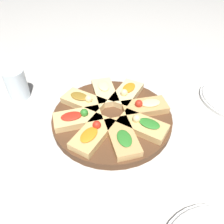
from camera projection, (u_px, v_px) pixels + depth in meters
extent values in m
plane|color=beige|center=(112.00, 120.00, 0.63)|extent=(3.00, 3.00, 0.00)
cylinder|color=#51331E|center=(112.00, 117.00, 0.63)|extent=(0.34, 0.34, 0.02)
cube|color=#E5C689|center=(127.00, 94.00, 0.68)|extent=(0.13, 0.08, 0.02)
ellipsoid|color=orange|center=(129.00, 88.00, 0.68)|extent=(0.06, 0.04, 0.01)
sphere|color=beige|center=(124.00, 93.00, 0.65)|extent=(0.02, 0.02, 0.02)
cube|color=#E5C689|center=(105.00, 92.00, 0.68)|extent=(0.13, 0.14, 0.02)
ellipsoid|color=beige|center=(104.00, 86.00, 0.68)|extent=(0.06, 0.06, 0.01)
cube|color=#DBB775|center=(84.00, 101.00, 0.65)|extent=(0.07, 0.13, 0.02)
ellipsoid|color=olive|center=(79.00, 96.00, 0.64)|extent=(0.04, 0.06, 0.01)
sphere|color=beige|center=(89.00, 99.00, 0.63)|extent=(0.02, 0.02, 0.02)
cube|color=#DBB775|center=(78.00, 118.00, 0.59)|extent=(0.14, 0.13, 0.02)
ellipsoid|color=red|center=(71.00, 116.00, 0.58)|extent=(0.07, 0.06, 0.01)
sphere|color=#2D7A28|center=(84.00, 113.00, 0.58)|extent=(0.02, 0.02, 0.02)
cube|color=tan|center=(93.00, 134.00, 0.55)|extent=(0.13, 0.07, 0.02)
ellipsoid|color=orange|center=(89.00, 135.00, 0.53)|extent=(0.06, 0.04, 0.01)
sphere|color=red|center=(97.00, 125.00, 0.55)|extent=(0.02, 0.02, 0.02)
cube|color=tan|center=(122.00, 137.00, 0.54)|extent=(0.13, 0.14, 0.02)
ellipsoid|color=#2D7A28|center=(124.00, 138.00, 0.52)|extent=(0.06, 0.07, 0.01)
cube|color=tan|center=(143.00, 125.00, 0.57)|extent=(0.07, 0.13, 0.02)
ellipsoid|color=#2D7A28|center=(149.00, 123.00, 0.56)|extent=(0.04, 0.06, 0.01)
sphere|color=beige|center=(137.00, 118.00, 0.57)|extent=(0.02, 0.02, 0.02)
cube|color=tan|center=(145.00, 107.00, 0.63)|extent=(0.14, 0.13, 0.02)
ellipsoid|color=beige|center=(150.00, 103.00, 0.62)|extent=(0.06, 0.06, 0.01)
sphere|color=red|center=(139.00, 104.00, 0.61)|extent=(0.02, 0.02, 0.02)
cylinder|color=silver|center=(17.00, 84.00, 0.69)|extent=(0.06, 0.06, 0.10)
cube|color=white|center=(60.00, 67.00, 0.85)|extent=(0.14, 0.13, 0.01)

